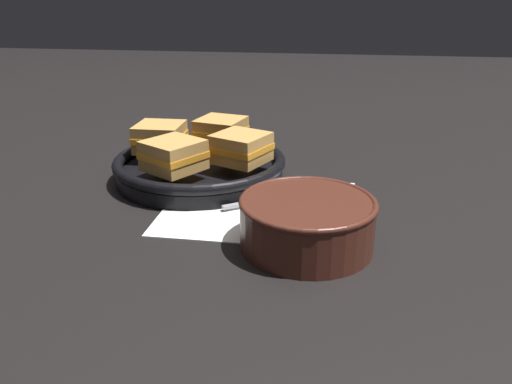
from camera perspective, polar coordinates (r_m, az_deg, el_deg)
ground_plane at (r=0.73m, az=-0.87°, el=-2.24°), size 4.00×4.00×0.00m
napkin at (r=0.74m, az=0.58°, el=-1.65°), size 0.28×0.24×0.00m
soup_bowl at (r=0.62m, az=5.87°, el=-3.17°), size 0.17×0.17×0.06m
spoon at (r=0.77m, az=3.77°, el=-0.39°), size 0.14×0.10×0.01m
skillet at (r=0.85m, az=-6.40°, el=2.86°), size 0.29×0.29×0.04m
sandwich_near_left at (r=0.88m, az=-10.90°, el=6.19°), size 0.08×0.08×0.05m
sandwich_near_right at (r=0.78m, az=-9.41°, el=4.18°), size 0.11×0.11×0.05m
sandwich_far_left at (r=0.80m, az=-1.74°, el=5.07°), size 0.10×0.10×0.05m
sandwich_far_right at (r=0.90m, az=-4.03°, el=6.95°), size 0.10×0.10×0.05m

